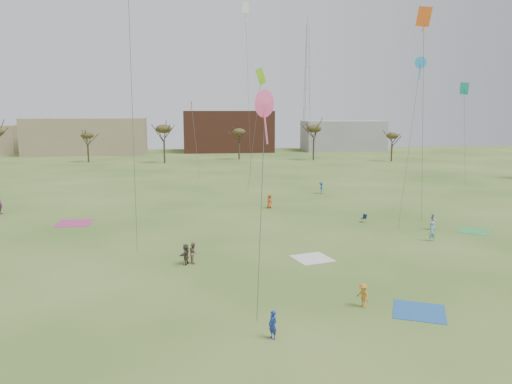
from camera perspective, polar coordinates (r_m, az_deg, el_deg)
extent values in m
plane|color=#33581B|center=(30.36, 2.90, -14.09)|extent=(260.00, 260.00, 0.00)
imported|color=navy|center=(27.15, 1.98, -15.22)|extent=(0.62, 0.69, 1.58)
imported|color=#93705E|center=(39.85, -7.30, -7.04)|extent=(0.78, 0.93, 1.70)
imported|color=#4D3F37|center=(39.56, -8.18, -7.20)|extent=(1.04, 1.64, 1.69)
imported|color=#C67825|center=(31.84, 12.36, -11.68)|extent=(0.93, 1.13, 1.52)
imported|color=#78ADC9|center=(48.92, 19.83, -4.34)|extent=(0.71, 0.50, 1.84)
imported|color=#843774|center=(65.26, -27.69, -1.56)|extent=(0.56, 1.05, 1.71)
imported|color=beige|center=(53.43, 19.95, -3.27)|extent=(1.04, 0.96, 1.73)
imported|color=#BD4D20|center=(61.34, 1.56, -1.09)|extent=(0.98, 1.00, 1.74)
imported|color=#215498|center=(72.66, 7.59, 0.49)|extent=(0.80, 1.21, 1.74)
cube|color=#265EA6|center=(32.30, 18.47, -13.09)|extent=(4.06, 4.06, 0.03)
cube|color=silver|center=(41.17, 6.57, -7.72)|extent=(3.58, 3.58, 0.03)
cube|color=#B23676|center=(56.87, -20.42, -3.43)|extent=(3.71, 3.71, 0.03)
cube|color=green|center=(54.59, 24.04, -4.19)|extent=(4.04, 4.04, 0.03)
cube|color=#15213A|center=(54.99, 12.42, -3.04)|extent=(0.69, 0.69, 0.04)
cube|color=#15213A|center=(55.12, 12.58, -2.77)|extent=(0.37, 0.50, 0.44)
cone|color=#F54D8E|center=(24.86, 1.08, 10.28)|extent=(1.40, 0.10, 1.40)
cube|color=#F54D8E|center=(24.87, 1.07, 8.23)|extent=(0.08, 0.08, 2.29)
cylinder|color=#4C4C51|center=(25.49, 0.57, -2.85)|extent=(0.45, 0.18, 11.58)
cube|color=orange|center=(53.14, 18.99, 18.78)|extent=(0.94, 0.94, 1.85)
cube|color=orange|center=(53.04, 18.95, 18.09)|extent=(0.08, 0.08, 1.66)
cylinder|color=#4C4C51|center=(52.17, 18.87, 7.78)|extent=(0.64, 0.80, 20.27)
cylinder|color=#4C4C51|center=(38.52, -14.27, 10.65)|extent=(0.30, 0.99, 24.42)
cone|color=#2792DE|center=(53.98, 18.63, 14.10)|extent=(1.18, 0.09, 1.18)
cube|color=#2792DE|center=(53.91, 18.58, 13.31)|extent=(0.08, 0.08, 1.93)
cylinder|color=#4C4C51|center=(50.53, 17.47, 5.40)|extent=(4.00, 5.57, 16.04)
cube|color=#A2E726|center=(66.24, 0.59, 13.33)|extent=(1.04, 1.04, 2.05)
cube|color=#A2E726|center=(66.20, 0.59, 12.72)|extent=(0.08, 0.08, 1.84)
cylinder|color=#4C4C51|center=(67.04, -0.22, 6.59)|extent=(1.66, 2.00, 15.68)
cone|color=#B71337|center=(83.34, -7.55, 10.26)|extent=(0.85, 0.06, 0.85)
cube|color=#B71337|center=(83.33, -7.54, 9.89)|extent=(0.08, 0.08, 1.40)
cylinder|color=#4C4C51|center=(80.85, -7.05, 5.88)|extent=(1.19, 5.31, 12.48)
cube|color=teal|center=(80.00, 23.11, 11.05)|extent=(0.91, 0.91, 1.78)
cube|color=teal|center=(79.97, 23.08, 10.60)|extent=(0.08, 0.08, 1.60)
cylinder|color=#4C4C51|center=(79.83, 23.16, 5.85)|extent=(0.77, 0.94, 14.45)
cube|color=white|center=(78.66, -1.23, 20.70)|extent=(0.91, 0.91, 1.57)
cube|color=white|center=(78.49, -1.23, 20.05)|extent=(0.08, 0.08, 2.35)
cylinder|color=#4C4C51|center=(76.02, -0.89, 11.02)|extent=(0.59, 2.44, 26.53)
cylinder|color=#3A2B1E|center=(122.40, -18.98, 4.31)|extent=(0.40, 0.40, 4.32)
ellipsoid|color=#473D1E|center=(122.13, -19.08, 6.26)|extent=(3.02, 3.02, 1.58)
cylinder|color=#3A2B1E|center=(115.99, -10.63, 4.67)|extent=(0.40, 0.40, 5.40)
ellipsoid|color=#473D1E|center=(115.68, -10.71, 7.25)|extent=(3.78, 3.78, 1.98)
cylinder|color=#3A2B1E|center=(122.27, -1.98, 4.90)|extent=(0.40, 0.40, 4.68)
ellipsoid|color=#473D1E|center=(121.99, -2.00, 7.02)|extent=(3.28, 3.28, 1.72)
cylinder|color=#3A2B1E|center=(121.27, 6.72, 4.94)|extent=(0.40, 0.40, 5.28)
ellipsoid|color=#473D1E|center=(120.98, 6.77, 7.35)|extent=(3.70, 3.70, 1.94)
cylinder|color=#3A2B1E|center=(122.21, 15.53, 4.44)|extent=(0.40, 0.40, 4.20)
ellipsoid|color=#473D1E|center=(121.94, 15.61, 6.34)|extent=(2.94, 2.94, 1.54)
cube|color=#937F60|center=(145.71, -19.14, 6.17)|extent=(32.00, 14.00, 10.00)
cube|color=brown|center=(147.85, -3.30, 7.10)|extent=(26.00, 16.00, 12.00)
cube|color=gray|center=(152.36, 10.10, 6.48)|extent=(24.00, 12.00, 9.00)
cylinder|color=#9EA3A8|center=(156.69, 6.23, 11.95)|extent=(0.16, 0.16, 38.00)
cylinder|color=#9EA3A8|center=(157.15, 5.68, 11.96)|extent=(0.16, 0.16, 38.00)
cylinder|color=#9EA3A8|center=(155.63, 5.81, 11.98)|extent=(0.16, 0.16, 38.00)
cylinder|color=#9EA3A8|center=(158.72, 6.04, 19.38)|extent=(0.10, 0.10, 3.00)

